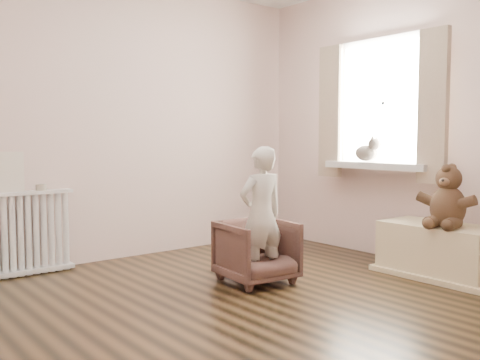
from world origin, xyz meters
TOP-DOWN VIEW (x-y plane):
  - floor at (0.00, 0.00)m, footprint 3.60×3.60m
  - back_wall at (0.00, 1.80)m, footprint 3.60×0.02m
  - right_wall at (1.80, 0.00)m, footprint 0.02×3.60m
  - window at (1.76, 0.30)m, footprint 0.03×0.90m
  - window_sill at (1.67, 0.30)m, footprint 0.22×1.10m
  - curtain_left at (1.65, -0.27)m, footprint 0.06×0.26m
  - curtain_right at (1.65, 0.87)m, footprint 0.06×0.26m
  - radiator at (-1.06, 1.68)m, footprint 0.66×0.12m
  - paper_doll at (-1.21, 1.68)m, footprint 0.19×0.02m
  - tin_a at (-0.98, 1.68)m, footprint 0.09×0.09m
  - armchair at (0.24, 0.35)m, footprint 0.57×0.59m
  - child at (0.24, 0.30)m, footprint 0.40×0.29m
  - toy_bench at (1.52, -0.44)m, footprint 0.48×0.90m
  - teddy_bear at (1.46, -0.54)m, footprint 0.45×0.38m
  - plush_cat at (1.66, 0.43)m, footprint 0.26×0.32m

SIDE VIEW (x-z plane):
  - floor at x=0.00m, z-range -0.01..0.01m
  - toy_bench at x=1.52m, z-range -0.01..0.41m
  - armchair at x=0.24m, z-range 0.00..0.49m
  - radiator at x=-1.06m, z-range 0.04..0.74m
  - child at x=0.24m, z-range 0.02..1.06m
  - teddy_bear at x=1.46m, z-range 0.42..0.92m
  - tin_a at x=-0.98m, z-range 0.69..0.74m
  - paper_doll at x=-1.21m, z-range 0.69..1.02m
  - window_sill at x=1.67m, z-range 0.84..0.90m
  - plush_cat at x=1.66m, z-range 0.88..1.12m
  - back_wall at x=0.00m, z-range 0.00..2.60m
  - right_wall at x=1.80m, z-range 0.00..2.60m
  - curtain_left at x=1.65m, z-range 0.74..2.04m
  - curtain_right at x=1.65m, z-range 0.74..2.04m
  - window at x=1.76m, z-range 0.90..2.00m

